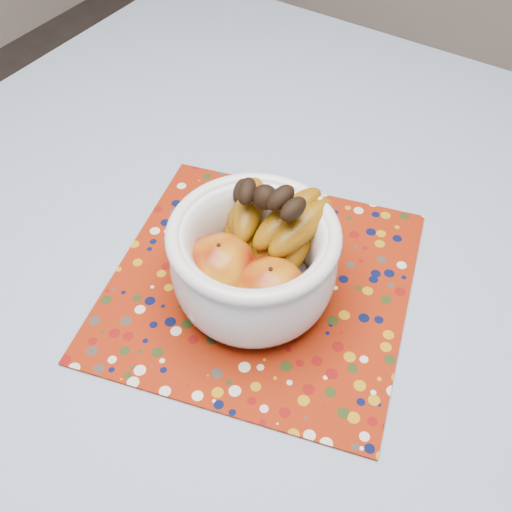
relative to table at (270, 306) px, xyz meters
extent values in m
plane|color=#2D2826|center=(0.00, 0.00, -0.67)|extent=(4.00, 4.00, 0.00)
cube|color=brown|center=(0.00, 0.00, 0.06)|extent=(1.20, 1.20, 0.04)
cylinder|color=brown|center=(-0.53, 0.53, -0.32)|extent=(0.06, 0.06, 0.71)
cube|color=slate|center=(0.00, 0.00, 0.08)|extent=(1.32, 1.32, 0.01)
cube|color=maroon|center=(0.00, -0.03, 0.09)|extent=(0.47, 0.47, 0.00)
cylinder|color=silver|center=(0.01, -0.05, 0.10)|extent=(0.10, 0.10, 0.01)
cylinder|color=silver|center=(0.01, -0.05, 0.11)|extent=(0.15, 0.15, 0.01)
torus|color=silver|center=(0.01, -0.05, 0.21)|extent=(0.21, 0.21, 0.02)
ellipsoid|color=#6F0C04|center=(-0.02, -0.08, 0.15)|extent=(0.09, 0.09, 0.08)
ellipsoid|color=#6F0C04|center=(0.05, -0.08, 0.15)|extent=(0.09, 0.09, 0.08)
sphere|color=black|center=(0.00, -0.01, 0.23)|extent=(0.03, 0.03, 0.03)
camera|label=1|loc=(0.27, -0.45, 0.71)|focal=42.00mm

